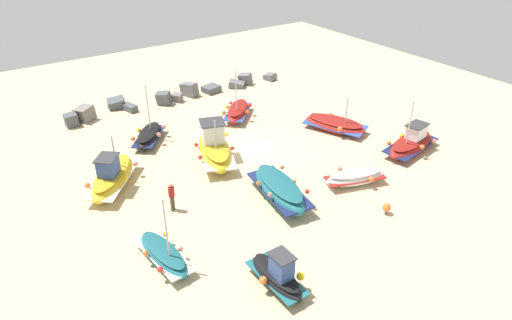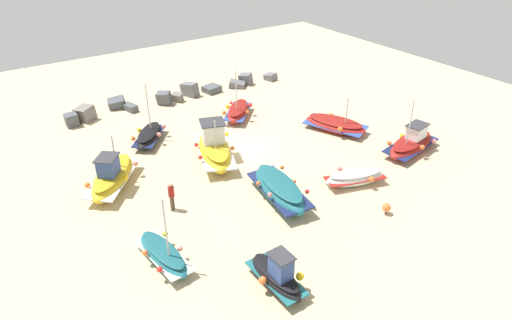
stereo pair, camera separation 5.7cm
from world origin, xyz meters
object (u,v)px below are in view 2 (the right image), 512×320
(fishing_boat_5, at_px, (149,136))
(fishing_boat_7, at_px, (238,111))
(fishing_boat_4, at_px, (279,190))
(fishing_boat_6, at_px, (412,143))
(fishing_boat_3, at_px, (214,148))
(fishing_boat_1, at_px, (335,125))
(fishing_boat_2, at_px, (163,254))
(fishing_boat_8, at_px, (355,178))
(mooring_buoy_0, at_px, (387,208))
(fishing_boat_9, at_px, (277,276))
(fishing_boat_0, at_px, (112,177))
(person_walking, at_px, (171,195))

(fishing_boat_5, distance_m, fishing_boat_7, 7.05)
(fishing_boat_4, height_order, fishing_boat_7, fishing_boat_7)
(fishing_boat_5, distance_m, fishing_boat_6, 17.24)
(fishing_boat_3, bearing_deg, fishing_boat_1, -77.34)
(fishing_boat_2, bearing_deg, fishing_boat_8, -96.14)
(mooring_buoy_0, bearing_deg, fishing_boat_9, -173.04)
(fishing_boat_1, bearing_deg, fishing_boat_7, 14.68)
(fishing_boat_0, bearing_deg, fishing_boat_1, 123.96)
(fishing_boat_0, relative_size, fishing_boat_2, 1.24)
(fishing_boat_1, bearing_deg, person_walking, 76.43)
(fishing_boat_4, height_order, fishing_boat_9, fishing_boat_9)
(person_walking, bearing_deg, fishing_boat_7, -82.88)
(fishing_boat_1, height_order, fishing_boat_8, fishing_boat_1)
(fishing_boat_6, height_order, fishing_boat_8, fishing_boat_6)
(fishing_boat_9, bearing_deg, fishing_boat_2, -141.57)
(fishing_boat_4, xyz_separation_m, fishing_boat_6, (10.36, -0.38, -0.06))
(fishing_boat_6, xyz_separation_m, mooring_buoy_0, (-6.54, -3.78, -0.19))
(fishing_boat_5, height_order, person_walking, fishing_boat_5)
(fishing_boat_1, xyz_separation_m, fishing_boat_3, (-9.07, 1.19, 0.34))
(fishing_boat_2, bearing_deg, fishing_boat_9, -146.35)
(fishing_boat_8, bearing_deg, fishing_boat_4, -177.15)
(fishing_boat_8, bearing_deg, fishing_boat_3, 143.82)
(fishing_boat_9, bearing_deg, mooring_buoy_0, 96.23)
(fishing_boat_0, relative_size, fishing_boat_6, 0.98)
(fishing_boat_6, xyz_separation_m, fishing_boat_9, (-14.28, -4.73, 0.02))
(fishing_boat_9, height_order, mooring_buoy_0, fishing_boat_9)
(fishing_boat_3, bearing_deg, mooring_buoy_0, -135.73)
(fishing_boat_2, xyz_separation_m, mooring_buoy_0, (11.05, -3.11, -0.04))
(fishing_boat_9, bearing_deg, fishing_boat_5, 176.30)
(fishing_boat_0, bearing_deg, fishing_boat_9, 55.06)
(fishing_boat_1, height_order, mooring_buoy_0, fishing_boat_1)
(fishing_boat_1, xyz_separation_m, fishing_boat_8, (-3.87, -5.85, -0.02))
(fishing_boat_7, height_order, person_walking, fishing_boat_7)
(fishing_boat_0, distance_m, fishing_boat_2, 7.34)
(fishing_boat_3, relative_size, fishing_boat_4, 1.12)
(fishing_boat_3, xyz_separation_m, person_walking, (-4.52, -3.51, 0.17))
(fishing_boat_1, height_order, fishing_boat_2, fishing_boat_2)
(fishing_boat_8, relative_size, mooring_buoy_0, 6.04)
(fishing_boat_6, xyz_separation_m, fishing_boat_8, (-5.84, -0.80, -0.15))
(fishing_boat_6, bearing_deg, fishing_boat_9, -172.30)
(fishing_boat_1, relative_size, person_walking, 2.88)
(fishing_boat_6, bearing_deg, mooring_buoy_0, -160.57)
(fishing_boat_8, bearing_deg, person_walking, 177.42)
(fishing_boat_7, height_order, fishing_boat_8, fishing_boat_7)
(fishing_boat_2, relative_size, fishing_boat_4, 0.76)
(fishing_boat_2, bearing_deg, fishing_boat_1, -75.42)
(fishing_boat_0, bearing_deg, fishing_boat_8, 97.02)
(fishing_boat_1, relative_size, fishing_boat_7, 1.26)
(fishing_boat_0, relative_size, fishing_boat_7, 1.23)
(person_walking, bearing_deg, mooring_buoy_0, -160.19)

